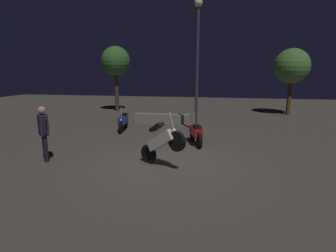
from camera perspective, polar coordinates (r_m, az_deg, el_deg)
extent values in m
plane|color=#4C443D|center=(8.15, 0.00, -8.04)|extent=(40.00, 40.00, 0.00)
cylinder|color=black|center=(8.25, -4.06, -5.77)|extent=(0.53, 0.38, 0.56)
cylinder|color=black|center=(7.36, 1.82, -3.19)|extent=(0.53, 0.38, 0.56)
cube|color=beige|center=(7.73, -1.29, -2.92)|extent=(0.98, 0.77, 0.76)
cube|color=black|center=(7.79, -2.37, -0.21)|extent=(0.49, 0.43, 0.32)
cylinder|color=gray|center=(7.37, 0.67, 1.19)|extent=(0.21, 0.16, 0.44)
sphere|color=#F2EABF|center=(7.36, 1.24, -0.94)|extent=(0.12, 0.12, 0.12)
cylinder|color=black|center=(9.77, 6.52, -3.03)|extent=(0.26, 0.56, 0.56)
cylinder|color=black|center=(10.81, 5.12, -1.57)|extent=(0.26, 0.56, 0.56)
cube|color=#B71414|center=(10.24, 5.81, -1.01)|extent=(0.57, 1.00, 0.30)
cube|color=black|center=(10.00, 6.09, -0.15)|extent=(0.36, 0.49, 0.10)
cylinder|color=gray|center=(10.50, 5.41, 1.40)|extent=(0.08, 0.08, 0.45)
sphere|color=#F2EABF|center=(10.65, 5.26, -0.22)|extent=(0.12, 0.12, 0.12)
cylinder|color=black|center=(13.20, -8.78, 0.77)|extent=(0.17, 0.57, 0.56)
cylinder|color=black|center=(12.15, -9.79, -0.22)|extent=(0.17, 0.57, 0.56)
cube|color=navy|center=(12.63, -9.30, 1.32)|extent=(0.42, 0.98, 0.30)
cube|color=black|center=(12.79, -9.15, 2.36)|extent=(0.29, 0.47, 0.10)
cylinder|color=gray|center=(12.23, -9.69, 2.75)|extent=(0.07, 0.07, 0.45)
sphere|color=#F2EABF|center=(12.19, -9.74, 1.17)|extent=(0.12, 0.12, 0.12)
cylinder|color=black|center=(9.04, -24.05, -4.36)|extent=(0.12, 0.12, 0.82)
cylinder|color=black|center=(9.19, -24.25, -4.12)|extent=(0.12, 0.12, 0.82)
cube|color=#261E38|center=(8.96, -24.53, 0.17)|extent=(0.42, 0.42, 0.61)
sphere|color=tan|center=(8.89, -24.78, 3.01)|extent=(0.23, 0.23, 0.23)
cylinder|color=#261E38|center=(8.72, -24.25, 0.11)|extent=(0.19, 0.19, 0.56)
cylinder|color=#261E38|center=(9.18, -24.83, 0.60)|extent=(0.19, 0.19, 0.56)
cylinder|color=#38383D|center=(12.37, 6.06, 11.27)|extent=(0.14, 0.14, 5.35)
sphere|color=#F9E59E|center=(12.66, 6.35, 24.11)|extent=(0.36, 0.36, 0.36)
cylinder|color=#4C331E|center=(18.64, -10.62, 7.09)|extent=(0.24, 0.24, 2.64)
sphere|color=#336B2D|center=(18.60, -10.85, 13.16)|extent=(1.87, 1.87, 1.87)
cylinder|color=#4C331E|center=(18.34, 23.87, 5.57)|extent=(0.24, 0.24, 2.22)
sphere|color=#477A38|center=(18.26, 24.35, 11.29)|extent=(2.08, 2.08, 2.08)
cube|color=gray|center=(14.46, -1.15, 1.64)|extent=(2.95, 0.50, 0.45)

